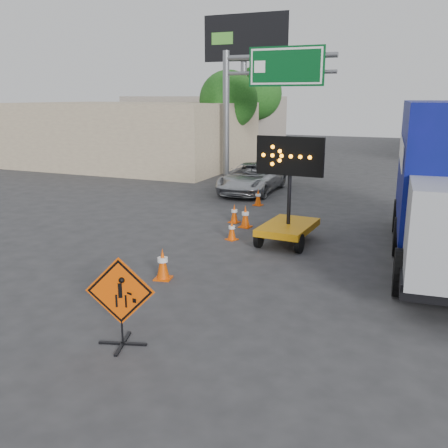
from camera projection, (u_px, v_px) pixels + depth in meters
The scene contains 15 objects.
ground at pixel (179, 323), 9.96m from camera, with size 100.00×100.00×0.00m, color #2D2D30.
storefront_left_near at pixel (132, 134), 32.58m from camera, with size 14.00×10.00×4.00m, color #C3B18C.
storefront_left_far at pixel (208, 121), 45.41m from camera, with size 12.00×10.00×4.40m, color #A99A8C.
highway_gantry at pixel (262, 83), 26.40m from camera, with size 6.18×0.38×6.90m.
billboard at pixel (245, 52), 34.37m from camera, with size 6.10×0.54×9.85m.
tree_left_near at pixel (229, 100), 31.57m from camera, with size 3.71×3.71×6.03m.
tree_left_far at pixel (256, 94), 38.98m from camera, with size 4.10×4.10×6.66m.
construction_sign at pixel (120, 299), 8.90m from camera, with size 1.22×0.87×1.68m.
arrow_board at pixel (288, 221), 15.23m from camera, with size 2.07×2.37×3.27m.
pickup_truck at pixel (252, 178), 23.46m from camera, with size 2.23×4.85×1.35m, color #B0B2B8.
cone_a at pixel (163, 264), 12.30m from camera, with size 0.47×0.47×0.79m.
cone_b at pixel (232, 230), 15.71m from camera, with size 0.43×0.43×0.64m.
cone_c at pixel (245, 216), 17.20m from camera, with size 0.43×0.43×0.77m.
cone_d at pixel (234, 213), 17.85m from camera, with size 0.40×0.40×0.67m.
cone_e at pixel (258, 197), 20.67m from camera, with size 0.40×0.40×0.69m.
Camera 1 is at (4.38, -8.09, 4.41)m, focal length 40.00 mm.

